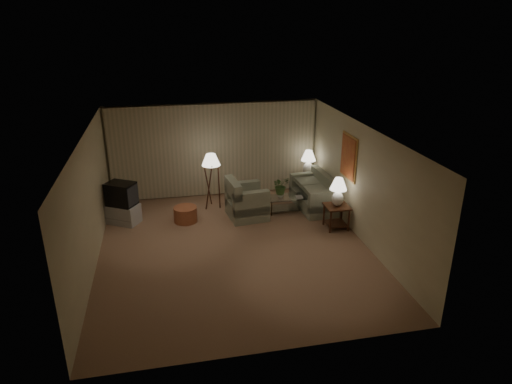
{
  "coord_description": "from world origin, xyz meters",
  "views": [
    {
      "loc": [
        -1.38,
        -9.13,
        5.0
      ],
      "look_at": [
        0.63,
        0.6,
        1.1
      ],
      "focal_mm": 32.0,
      "sensor_mm": 36.0,
      "label": 1
    }
  ],
  "objects_px": {
    "sofa": "(313,195)",
    "armchair": "(247,202)",
    "crt_tv": "(121,194)",
    "ottoman": "(185,214)",
    "table_lamp_near": "(338,190)",
    "side_table_far": "(307,181)",
    "vase": "(281,194)",
    "tv_cabinet": "(123,214)",
    "side_table_near": "(337,213)",
    "table_lamp_far": "(308,160)",
    "floor_lamp": "(212,180)",
    "coffee_table": "(286,202)"
  },
  "relations": [
    {
      "from": "side_table_near",
      "to": "crt_tv",
      "type": "bearing_deg",
      "value": 165.17
    },
    {
      "from": "sofa",
      "to": "ottoman",
      "type": "distance_m",
      "value": 3.51
    },
    {
      "from": "armchair",
      "to": "tv_cabinet",
      "type": "bearing_deg",
      "value": 78.34
    },
    {
      "from": "table_lamp_near",
      "to": "crt_tv",
      "type": "xyz_separation_m",
      "value": [
        -5.2,
        1.38,
        -0.23
      ]
    },
    {
      "from": "coffee_table",
      "to": "tv_cabinet",
      "type": "relative_size",
      "value": 1.11
    },
    {
      "from": "floor_lamp",
      "to": "ottoman",
      "type": "height_order",
      "value": "floor_lamp"
    },
    {
      "from": "armchair",
      "to": "vase",
      "type": "relative_size",
      "value": 7.22
    },
    {
      "from": "armchair",
      "to": "ottoman",
      "type": "xyz_separation_m",
      "value": [
        -1.6,
        0.03,
        -0.22
      ]
    },
    {
      "from": "sofa",
      "to": "tv_cabinet",
      "type": "distance_m",
      "value": 5.05
    },
    {
      "from": "armchair",
      "to": "floor_lamp",
      "type": "relative_size",
      "value": 0.79
    },
    {
      "from": "sofa",
      "to": "table_lamp_near",
      "type": "xyz_separation_m",
      "value": [
        0.15,
        -1.35,
        0.65
      ]
    },
    {
      "from": "side_table_far",
      "to": "vase",
      "type": "xyz_separation_m",
      "value": [
        -1.11,
        -1.11,
        0.09
      ]
    },
    {
      "from": "table_lamp_near",
      "to": "vase",
      "type": "distance_m",
      "value": 1.75
    },
    {
      "from": "side_table_far",
      "to": "ottoman",
      "type": "relative_size",
      "value": 1.01
    },
    {
      "from": "side_table_near",
      "to": "ottoman",
      "type": "relative_size",
      "value": 1.01
    },
    {
      "from": "sofa",
      "to": "table_lamp_far",
      "type": "xyz_separation_m",
      "value": [
        0.15,
        1.01,
        0.66
      ]
    },
    {
      "from": "table_lamp_near",
      "to": "armchair",
      "type": "bearing_deg",
      "value": 151.75
    },
    {
      "from": "side_table_near",
      "to": "armchair",
      "type": "bearing_deg",
      "value": 151.75
    },
    {
      "from": "tv_cabinet",
      "to": "floor_lamp",
      "type": "xyz_separation_m",
      "value": [
        2.34,
        0.54,
        0.55
      ]
    },
    {
      "from": "coffee_table",
      "to": "sofa",
      "type": "bearing_deg",
      "value": 7.08
    },
    {
      "from": "sofa",
      "to": "coffee_table",
      "type": "xyz_separation_m",
      "value": [
        -0.81,
        -0.1,
        -0.1
      ]
    },
    {
      "from": "side_table_far",
      "to": "tv_cabinet",
      "type": "bearing_deg",
      "value": -169.31
    },
    {
      "from": "ottoman",
      "to": "vase",
      "type": "xyz_separation_m",
      "value": [
        2.54,
        0.12,
        0.3
      ]
    },
    {
      "from": "table_lamp_far",
      "to": "coffee_table",
      "type": "xyz_separation_m",
      "value": [
        -0.96,
        -1.11,
        -0.76
      ]
    },
    {
      "from": "armchair",
      "to": "table_lamp_far",
      "type": "relative_size",
      "value": 1.64
    },
    {
      "from": "floor_lamp",
      "to": "coffee_table",
      "type": "bearing_deg",
      "value": -19.39
    },
    {
      "from": "ottoman",
      "to": "tv_cabinet",
      "type": "bearing_deg",
      "value": 171.13
    },
    {
      "from": "tv_cabinet",
      "to": "vase",
      "type": "height_order",
      "value": "vase"
    },
    {
      "from": "side_table_near",
      "to": "floor_lamp",
      "type": "relative_size",
      "value": 0.39
    },
    {
      "from": "side_table_near",
      "to": "ottoman",
      "type": "distance_m",
      "value": 3.83
    },
    {
      "from": "crt_tv",
      "to": "ottoman",
      "type": "height_order",
      "value": "crt_tv"
    },
    {
      "from": "vase",
      "to": "tv_cabinet",
      "type": "bearing_deg",
      "value": 178.22
    },
    {
      "from": "ottoman",
      "to": "vase",
      "type": "relative_size",
      "value": 3.55
    },
    {
      "from": "side_table_far",
      "to": "table_lamp_near",
      "type": "bearing_deg",
      "value": -90.0
    },
    {
      "from": "tv_cabinet",
      "to": "vase",
      "type": "distance_m",
      "value": 4.1
    },
    {
      "from": "table_lamp_far",
      "to": "coffee_table",
      "type": "bearing_deg",
      "value": -130.76
    },
    {
      "from": "coffee_table",
      "to": "tv_cabinet",
      "type": "bearing_deg",
      "value": 178.28
    },
    {
      "from": "table_lamp_near",
      "to": "vase",
      "type": "relative_size",
      "value": 4.31
    },
    {
      "from": "crt_tv",
      "to": "sofa",
      "type": "bearing_deg",
      "value": 30.53
    },
    {
      "from": "sofa",
      "to": "armchair",
      "type": "xyz_separation_m",
      "value": [
        -1.9,
        -0.25,
        0.04
      ]
    },
    {
      "from": "sofa",
      "to": "table_lamp_near",
      "type": "distance_m",
      "value": 1.51
    },
    {
      "from": "side_table_far",
      "to": "vase",
      "type": "bearing_deg",
      "value": -134.92
    },
    {
      "from": "sofa",
      "to": "side_table_near",
      "type": "height_order",
      "value": "sofa"
    },
    {
      "from": "crt_tv",
      "to": "side_table_far",
      "type": "bearing_deg",
      "value": 41.52
    },
    {
      "from": "side_table_near",
      "to": "vase",
      "type": "relative_size",
      "value": 3.6
    },
    {
      "from": "sofa",
      "to": "armchair",
      "type": "height_order",
      "value": "armchair"
    },
    {
      "from": "table_lamp_far",
      "to": "vase",
      "type": "relative_size",
      "value": 4.41
    },
    {
      "from": "sofa",
      "to": "table_lamp_near",
      "type": "relative_size",
      "value": 2.44
    },
    {
      "from": "armchair",
      "to": "side_table_near",
      "type": "xyz_separation_m",
      "value": [
        2.05,
        -1.1,
        -0.0
      ]
    },
    {
      "from": "armchair",
      "to": "table_lamp_near",
      "type": "bearing_deg",
      "value": -124.89
    }
  ]
}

